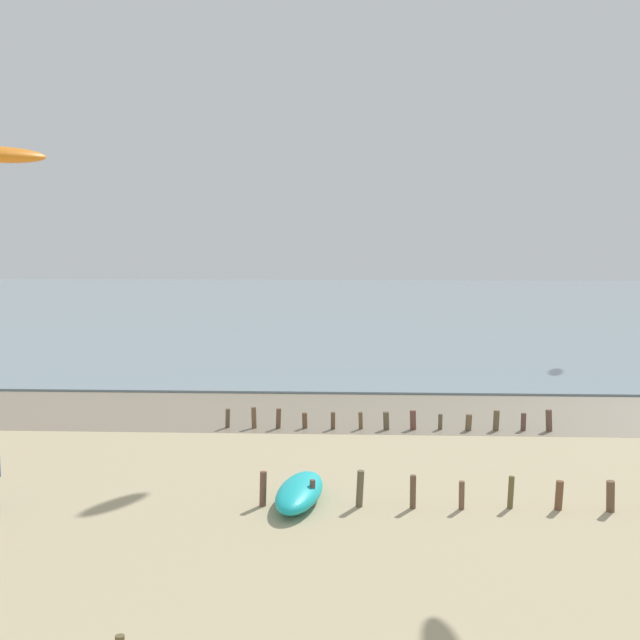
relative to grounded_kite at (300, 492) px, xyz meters
name	(u,v)px	position (x,y,z in m)	size (l,w,h in m)	color
wet_sand_strip	(265,411)	(-2.03, 10.14, -0.30)	(120.00, 6.52, 0.01)	#7A6D59
sea	(315,308)	(-2.03, 48.40, -0.25)	(160.00, 70.00, 0.10)	gray
groyne_mid	(628,494)	(8.17, -0.17, 0.13)	(16.37, 0.38, 1.00)	brown
groyne_far	(403,420)	(3.07, 7.63, 0.03)	(11.35, 0.33, 0.76)	brown
grounded_kite	(300,492)	(0.00, 0.00, 0.00)	(3.01, 1.08, 0.60)	#19B2B7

